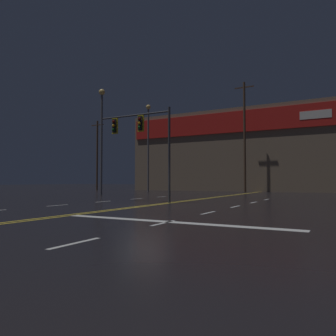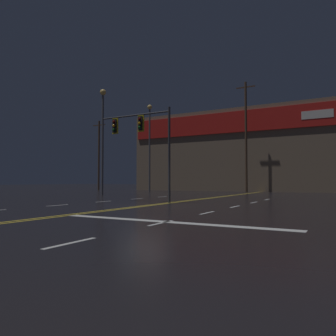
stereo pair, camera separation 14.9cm
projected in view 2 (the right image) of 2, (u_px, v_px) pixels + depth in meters
The scene contains 7 objects.
ground_plane at pixel (144, 206), 16.43m from camera, with size 200.00×200.00×0.00m, color black.
road_markings at pixel (146, 208), 15.38m from camera, with size 12.31×60.00×0.01m.
traffic_signal_median at pixel (140, 132), 19.65m from camera, with size 4.92×0.36×5.51m.
streetlight_near_left at pixel (103, 127), 29.97m from camera, with size 0.56×0.56×9.72m.
streetlight_median_approach at pixel (150, 137), 39.25m from camera, with size 0.56×0.56×10.47m.
building_backdrop at pixel (270, 151), 42.71m from camera, with size 35.14×10.23×10.29m.
utility_pole_row at pixel (263, 137), 36.29m from camera, with size 46.94×0.26×12.62m.
Camera 2 is at (9.05, -13.84, 1.24)m, focal length 35.00 mm.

